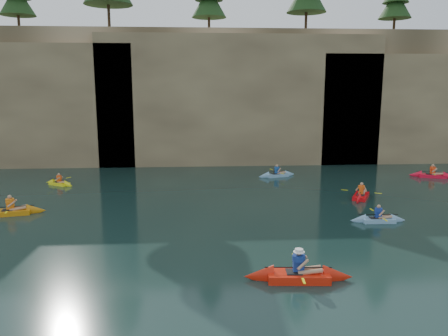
{
  "coord_description": "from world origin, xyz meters",
  "views": [
    {
      "loc": [
        -1.94,
        -15.25,
        6.73
      ],
      "look_at": [
        -0.61,
        4.64,
        3.0
      ],
      "focal_mm": 35.0,
      "sensor_mm": 36.0,
      "label": 1
    }
  ],
  "objects": [
    {
      "name": "cliff_slab_center",
      "position": [
        2.0,
        22.6,
        5.7
      ],
      "size": [
        24.0,
        2.4,
        11.4
      ],
      "primitive_type": "cube",
      "color": "#9D8A5F",
      "rests_on": "ground"
    },
    {
      "name": "sea_cave_center",
      "position": [
        -4.0,
        21.95,
        1.6
      ],
      "size": [
        3.5,
        1.0,
        3.2
      ],
      "primitive_type": "cube",
      "color": "black",
      "rests_on": "ground"
    },
    {
      "name": "main_kayaker",
      "position": [
        1.63,
        -1.05,
        0.19
      ],
      "size": [
        3.89,
        2.58,
        1.43
      ],
      "rotation": [
        0.0,
        0.0,
        -0.08
      ],
      "color": "red",
      "rests_on": "ground"
    },
    {
      "name": "kayaker_ltblue_mid",
      "position": [
        4.22,
        16.82,
        0.14
      ],
      "size": [
        3.13,
        2.23,
        1.16
      ],
      "rotation": [
        0.0,
        0.0,
        0.3
      ],
      "color": "#7BABCF",
      "rests_on": "ground"
    },
    {
      "name": "kayaker_orange",
      "position": [
        -11.79,
        7.9,
        0.16
      ],
      "size": [
        3.58,
        2.57,
        1.33
      ],
      "rotation": [
        0.0,
        0.0,
        0.2
      ],
      "color": "orange",
      "rests_on": "ground"
    },
    {
      "name": "kayaker_ltblue_near",
      "position": [
        7.23,
        5.32,
        0.14
      ],
      "size": [
        2.86,
        2.23,
        1.12
      ],
      "rotation": [
        0.0,
        0.0,
        -0.03
      ],
      "color": "#7EACD2",
      "rests_on": "ground"
    },
    {
      "name": "sea_cave_west",
      "position": [
        -18.0,
        21.95,
        2.0
      ],
      "size": [
        4.5,
        1.0,
        4.0
      ],
      "primitive_type": "cube",
      "color": "black",
      "rests_on": "ground"
    },
    {
      "name": "sea_cave_east",
      "position": [
        10.0,
        21.95,
        2.25
      ],
      "size": [
        5.0,
        1.0,
        4.5
      ],
      "primitive_type": "cube",
      "color": "black",
      "rests_on": "ground"
    },
    {
      "name": "cliff",
      "position": [
        0.0,
        30.0,
        6.0
      ],
      "size": [
        70.0,
        16.0,
        12.0
      ],
      "primitive_type": "cube",
      "color": "tan",
      "rests_on": "ground"
    },
    {
      "name": "kayaker_extra_east",
      "position": [
        15.83,
        15.75,
        0.15
      ],
      "size": [
        3.32,
        2.31,
        1.25
      ],
      "rotation": [
        0.0,
        0.0,
        -0.38
      ],
      "color": "red",
      "rests_on": "ground"
    },
    {
      "name": "kayaker_yellow",
      "position": [
        -11.37,
        14.98,
        0.13
      ],
      "size": [
        2.47,
        1.9,
        1.03
      ],
      "rotation": [
        0.0,
        0.0,
        -0.57
      ],
      "color": "#FFF715",
      "rests_on": "ground"
    },
    {
      "name": "ground",
      "position": [
        0.0,
        0.0,
        0.0
      ],
      "size": [
        160.0,
        160.0,
        0.0
      ],
      "primitive_type": "plane",
      "color": "black",
      "rests_on": "ground"
    },
    {
      "name": "kayaker_red_far",
      "position": [
        8.17,
        10.06,
        0.15
      ],
      "size": [
        2.25,
        3.26,
        1.22
      ],
      "rotation": [
        0.0,
        0.0,
        1.07
      ],
      "color": "red",
      "rests_on": "ground"
    }
  ]
}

